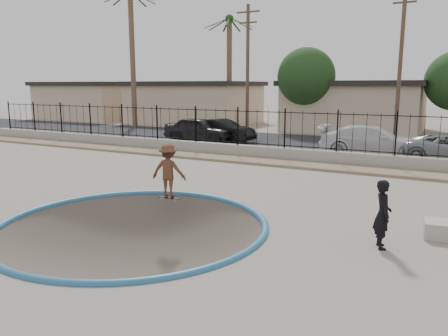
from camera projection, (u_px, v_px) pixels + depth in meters
ground at (295, 176)px, 22.81m from camera, size 120.00×120.00×2.20m
bowl_pit at (133, 225)px, 11.30m from camera, size 6.84×6.84×1.80m
coping_ring at (133, 225)px, 11.30m from camera, size 7.04×7.04×0.20m
rock_strip at (276, 163)px, 20.16m from camera, size 42.00×1.60×0.11m
retaining_wall at (284, 154)px, 21.07m from camera, size 42.00×0.45×0.60m
fence at (285, 129)px, 20.84m from camera, size 40.00×0.04×1.80m
street at (321, 144)px, 26.94m from camera, size 90.00×8.00×0.04m
house_west_far at (93, 100)px, 47.65m from camera, size 10.60×8.60×3.90m
house_west at (195, 102)px, 41.70m from camera, size 11.60×8.60×3.90m
house_center at (355, 105)px, 34.83m from camera, size 10.60×8.60×3.90m
palm_left at (131, 31)px, 35.84m from camera, size 2.30×2.30×11.30m
palm_mid at (229, 47)px, 36.35m from camera, size 2.30×2.30×9.30m
utility_pole_left at (248, 69)px, 30.55m from camera, size 1.70×0.24×9.00m
utility_pole_mid at (400, 61)px, 25.92m from camera, size 1.70×0.24×9.50m
street_tree_left at (306, 77)px, 32.75m from camera, size 4.32×4.32×6.36m
skater at (169, 173)px, 13.71m from camera, size 1.21×0.88×1.69m
skateboard at (169, 198)px, 13.86m from camera, size 0.75×0.21×0.06m
videographer at (383, 214)px, 9.63m from camera, size 0.55×0.66×1.55m
car_a at (200, 129)px, 27.62m from camera, size 4.64×2.03×1.56m
car_b at (222, 130)px, 27.77m from camera, size 4.39×1.79×1.42m
car_c at (373, 141)px, 22.03m from camera, size 5.46×2.62×1.53m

